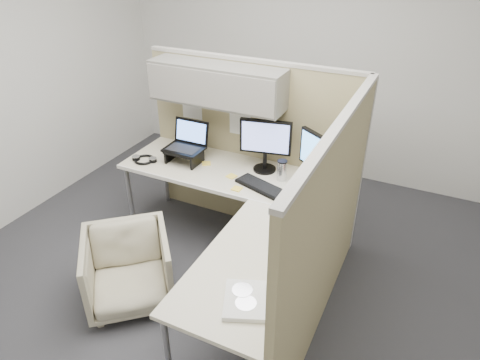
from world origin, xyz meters
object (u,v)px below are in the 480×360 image
at_px(desk, 236,206).
at_px(monitor_left, 265,141).
at_px(office_chair, 128,266).
at_px(keyboard, 262,187).

xyz_separation_m(desk, monitor_left, (0.00, 0.56, 0.32)).
height_order(desk, monitor_left, monitor_left).
height_order(desk, office_chair, desk).
distance_m(desk, keyboard, 0.29).
relative_size(office_chair, keyboard, 1.37).
bearing_deg(monitor_left, office_chair, -129.63).
distance_m(office_chair, monitor_left, 1.50).
bearing_deg(monitor_left, keyboard, -82.07).
distance_m(office_chair, keyboard, 1.22).
xyz_separation_m(monitor_left, keyboard, (0.11, -0.30, -0.26)).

